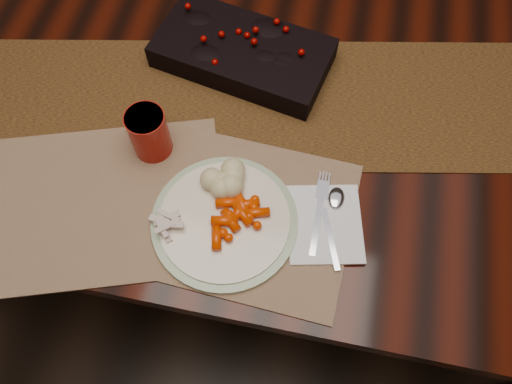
% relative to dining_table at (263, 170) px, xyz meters
% --- Properties ---
extents(floor, '(5.00, 5.00, 0.00)m').
position_rel_dining_table_xyz_m(floor, '(0.00, 0.00, -0.38)').
color(floor, black).
rests_on(floor, ground).
extents(dining_table, '(1.80, 1.00, 0.75)m').
position_rel_dining_table_xyz_m(dining_table, '(0.00, 0.00, 0.00)').
color(dining_table, black).
rests_on(dining_table, floor).
extents(table_runner, '(1.66, 0.64, 0.00)m').
position_rel_dining_table_xyz_m(table_runner, '(-0.05, -0.05, 0.38)').
color(table_runner, '#532B05').
rests_on(table_runner, dining_table).
extents(centerpiece, '(0.40, 0.26, 0.07)m').
position_rel_dining_table_xyz_m(centerpiece, '(-0.06, 0.05, 0.41)').
color(centerpiece, black).
rests_on(centerpiece, table_runner).
extents(placemat_main, '(0.46, 0.35, 0.00)m').
position_rel_dining_table_xyz_m(placemat_main, '(-0.00, -0.31, 0.38)').
color(placemat_main, brown).
rests_on(placemat_main, dining_table).
extents(placemat_second, '(0.53, 0.46, 0.00)m').
position_rel_dining_table_xyz_m(placemat_second, '(-0.25, -0.33, 0.38)').
color(placemat_second, brown).
rests_on(placemat_second, dining_table).
extents(dinner_plate, '(0.29, 0.29, 0.02)m').
position_rel_dining_table_xyz_m(dinner_plate, '(-0.01, -0.33, 0.39)').
color(dinner_plate, '#F5E3C7').
rests_on(dinner_plate, placemat_main).
extents(baby_carrots, '(0.14, 0.12, 0.02)m').
position_rel_dining_table_xyz_m(baby_carrots, '(0.00, -0.33, 0.40)').
color(baby_carrots, '#D43200').
rests_on(baby_carrots, dinner_plate).
extents(mashed_potatoes, '(0.10, 0.09, 0.05)m').
position_rel_dining_table_xyz_m(mashed_potatoes, '(-0.03, -0.25, 0.42)').
color(mashed_potatoes, beige).
rests_on(mashed_potatoes, dinner_plate).
extents(turkey_shreds, '(0.08, 0.07, 0.02)m').
position_rel_dining_table_xyz_m(turkey_shreds, '(-0.11, -0.36, 0.40)').
color(turkey_shreds, beige).
rests_on(turkey_shreds, dinner_plate).
extents(napkin, '(0.17, 0.18, 0.01)m').
position_rel_dining_table_xyz_m(napkin, '(0.17, -0.30, 0.38)').
color(napkin, white).
rests_on(napkin, placemat_main).
extents(fork, '(0.02, 0.15, 0.00)m').
position_rel_dining_table_xyz_m(fork, '(0.15, -0.29, 0.39)').
color(fork, '#BCBCBC').
rests_on(fork, napkin).
extents(spoon, '(0.08, 0.15, 0.00)m').
position_rel_dining_table_xyz_m(spoon, '(0.18, -0.30, 0.39)').
color(spoon, silver).
rests_on(spoon, napkin).
extents(red_cup, '(0.10, 0.10, 0.10)m').
position_rel_dining_table_xyz_m(red_cup, '(-0.19, -0.20, 0.43)').
color(red_cup, '#981209').
rests_on(red_cup, placemat_main).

